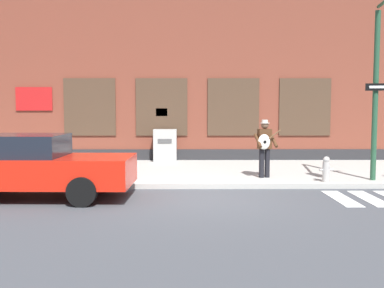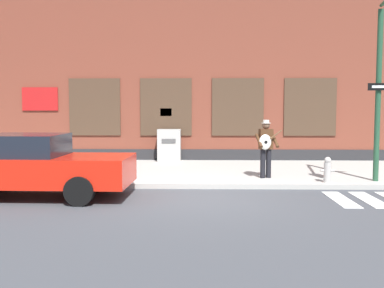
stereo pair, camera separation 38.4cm
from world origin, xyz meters
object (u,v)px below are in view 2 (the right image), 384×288
Objects in this scene: red_car at (33,166)px; utility_box at (169,145)px; busker at (266,145)px; fire_hydrant at (327,170)px.

utility_box is at bearing 66.11° from red_car.
busker reaches higher than utility_box.
red_car is 7.65m from fire_hydrant.
red_car is at bearing -158.57° from busker.
fire_hydrant is at bearing -25.66° from busker.
busker is at bearing -52.32° from utility_box.
utility_box is (-3.10, 4.02, -0.35)m from busker.
red_car reaches higher than fire_hydrant.
busker reaches higher than red_car.
red_car is 6.63× the size of fire_hydrant.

